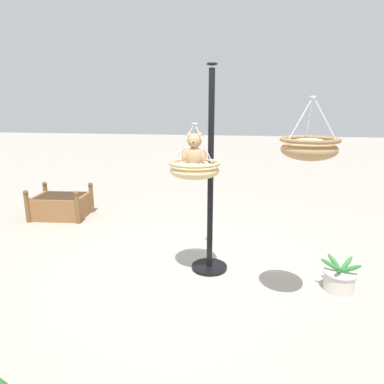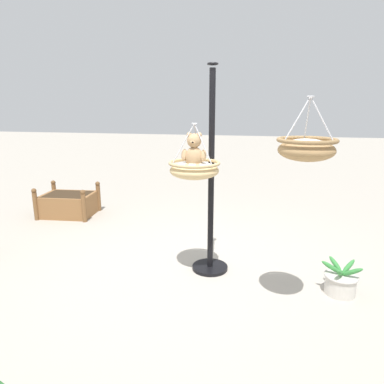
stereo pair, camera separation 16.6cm
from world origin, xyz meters
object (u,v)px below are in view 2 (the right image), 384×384
(teddy_bear, at_px, (194,153))
(potted_plant_tall_leafy, at_px, (341,281))
(hanging_basket_with_teddy, at_px, (194,169))
(display_pole_central, at_px, (211,211))
(wooden_planter_box, at_px, (69,203))
(hanging_basket_left_high, at_px, (306,148))

(teddy_bear, xyz_separation_m, potted_plant_tall_leafy, (-1.62, 0.01, -1.33))
(hanging_basket_with_teddy, distance_m, potted_plant_tall_leafy, 1.99)
(hanging_basket_with_teddy, relative_size, potted_plant_tall_leafy, 1.42)
(display_pole_central, xyz_separation_m, wooden_planter_box, (2.91, -1.60, -0.53))
(display_pole_central, xyz_separation_m, hanging_basket_left_high, (-0.94, 0.84, 0.88))
(display_pole_central, relative_size, wooden_planter_box, 2.33)
(wooden_planter_box, bearing_deg, hanging_basket_left_high, 147.58)
(hanging_basket_with_teddy, distance_m, wooden_planter_box, 3.49)
(display_pole_central, xyz_separation_m, potted_plant_tall_leafy, (-1.47, 0.28, -0.61))
(hanging_basket_left_high, relative_size, wooden_planter_box, 0.52)
(teddy_bear, bearing_deg, wooden_planter_box, -34.24)
(hanging_basket_with_teddy, bearing_deg, wooden_planter_box, -33.95)
(hanging_basket_left_high, bearing_deg, teddy_bear, -27.45)
(hanging_basket_with_teddy, height_order, teddy_bear, hanging_basket_with_teddy)
(hanging_basket_with_teddy, height_order, hanging_basket_left_high, hanging_basket_left_high)
(hanging_basket_with_teddy, relative_size, wooden_planter_box, 0.58)
(potted_plant_tall_leafy, bearing_deg, teddy_bear, -0.35)
(hanging_basket_with_teddy, relative_size, hanging_basket_left_high, 1.12)
(display_pole_central, height_order, wooden_planter_box, display_pole_central)
(display_pole_central, relative_size, hanging_basket_with_teddy, 4.02)
(display_pole_central, xyz_separation_m, hanging_basket_with_teddy, (0.15, 0.25, 0.55))
(hanging_basket_left_high, xyz_separation_m, potted_plant_tall_leafy, (-0.53, -0.56, -1.48))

